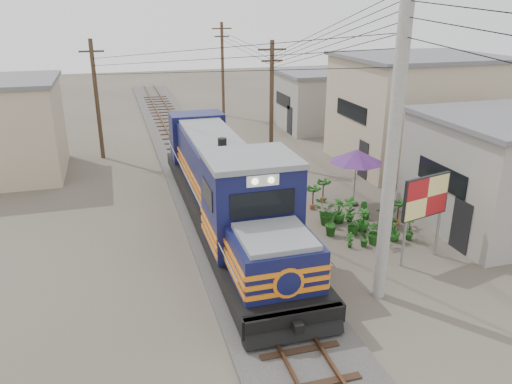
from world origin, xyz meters
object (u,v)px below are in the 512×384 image
object	(u,v)px
market_umbrella	(357,156)
vendor	(384,207)
locomotive	(226,188)
billboard	(426,199)

from	to	relation	value
market_umbrella	vendor	distance (m)	2.79
locomotive	vendor	distance (m)	6.75
market_umbrella	vendor	bearing A→B (deg)	-83.00
billboard	vendor	distance (m)	3.73
locomotive	billboard	size ratio (longest dim) A/B	5.02
billboard	vendor	world-z (taller)	billboard
billboard	locomotive	bearing A→B (deg)	127.47
vendor	locomotive	bearing A→B (deg)	-42.89
billboard	market_umbrella	world-z (taller)	billboard
vendor	market_umbrella	bearing A→B (deg)	-113.32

